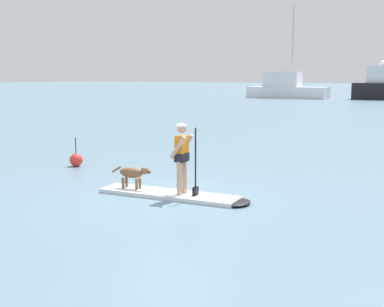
% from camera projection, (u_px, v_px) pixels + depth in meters
% --- Properties ---
extents(ground_plane, '(400.00, 400.00, 0.00)m').
position_uv_depth(ground_plane, '(169.00, 197.00, 11.95)').
color(ground_plane, slate).
extents(paddleboard, '(3.79, 1.23, 0.10)m').
position_uv_depth(paddleboard, '(177.00, 195.00, 11.84)').
color(paddleboard, silver).
rests_on(paddleboard, ground_plane).
extents(person_paddler, '(0.64, 0.52, 1.65)m').
position_uv_depth(person_paddler, '(182.00, 154.00, 11.64)').
color(person_paddler, tan).
rests_on(person_paddler, paddleboard).
extents(dog, '(1.11, 0.30, 0.55)m').
position_uv_depth(dog, '(133.00, 173.00, 12.30)').
color(dog, brown).
rests_on(dog, paddleboard).
extents(moored_boat_center, '(10.51, 3.53, 11.59)m').
position_uv_depth(moored_boat_center, '(286.00, 88.00, 65.97)').
color(moored_boat_center, white).
rests_on(moored_boat_center, ground_plane).
extents(marker_buoy, '(0.41, 0.41, 0.91)m').
position_uv_depth(marker_buoy, '(76.00, 160.00, 15.95)').
color(marker_buoy, red).
rests_on(marker_buoy, ground_plane).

